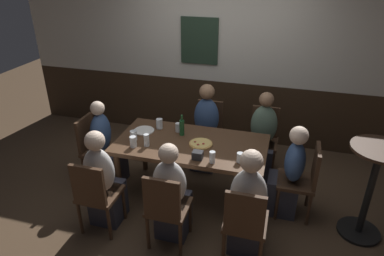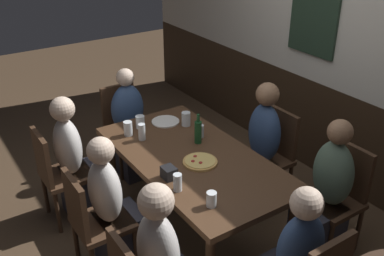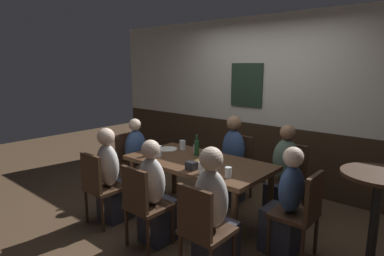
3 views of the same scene
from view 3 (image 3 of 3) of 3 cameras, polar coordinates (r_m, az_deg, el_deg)
ground_plane at (r=4.15m, az=1.09°, el=-15.59°), size 12.00×12.00×0.00m
wall_back at (r=5.12m, az=13.04°, el=4.51°), size 6.40×0.13×2.60m
dining_table at (r=3.90m, az=1.13°, el=-6.87°), size 1.74×0.91×0.74m
chair_mid_near at (r=3.37m, az=-8.62°, el=-12.92°), size 0.40×0.40×0.88m
chair_head_east at (r=3.34m, az=18.87°, el=-13.65°), size 0.40×0.40×0.88m
chair_right_far at (r=4.28m, az=16.82°, el=-8.02°), size 0.40×0.40×0.88m
chair_left_near at (r=3.95m, az=-16.00°, el=-9.59°), size 0.40×0.40×0.88m
chair_head_west at (r=4.83m, az=-10.77°, el=-5.54°), size 0.40×0.40×0.88m
chair_right_near at (r=2.89m, az=1.82°, el=-17.11°), size 0.40×0.40×0.88m
chair_mid_far at (r=4.62m, az=8.08°, el=-6.23°), size 0.40×0.40×0.88m
person_mid_near at (r=3.48m, az=-6.53°, el=-12.48°), size 0.34×0.37×1.13m
person_head_east at (r=3.41m, az=16.22°, el=-13.55°), size 0.37×0.34×1.10m
person_right_far at (r=4.14m, az=15.89°, el=-8.73°), size 0.34×0.37×1.16m
person_left_near at (r=4.04m, az=-14.06°, el=-9.17°), size 0.34×0.37×1.15m
person_head_west at (r=4.72m, az=-9.51°, el=-6.27°), size 0.37×0.34×1.12m
person_right_near at (r=3.00m, az=3.83°, el=-15.85°), size 0.34×0.37×1.18m
person_mid_far at (r=4.49m, az=6.97°, el=-6.57°), size 0.34×0.37×1.19m
pizza at (r=3.79m, az=2.41°, el=-5.98°), size 0.27×0.27×0.03m
pint_glass_pale at (r=3.40m, az=1.68°, el=-7.20°), size 0.06×0.06×0.13m
beer_glass_tall at (r=4.34m, az=-1.67°, el=-3.09°), size 0.08×0.08×0.13m
beer_glass_half at (r=3.31m, az=6.43°, el=-7.89°), size 0.07×0.07×0.11m
highball_clear at (r=4.22m, az=-6.87°, el=-3.71°), size 0.08×0.08×0.12m
pint_glass_stout at (r=4.17m, az=0.69°, el=-3.84°), size 0.07×0.07×0.11m
tumbler_short at (r=4.08m, az=-7.82°, el=-4.19°), size 0.08×0.08×0.13m
pint_glass_amber at (r=4.02m, az=-5.87°, el=-4.28°), size 0.06×0.06×0.14m
beer_bottle_green at (r=4.06m, az=0.84°, el=-3.45°), size 0.06×0.06×0.26m
plate_white_large at (r=4.38m, az=-4.28°, el=-3.73°), size 0.25×0.25×0.01m
condiment_caddy at (r=3.52m, az=-0.12°, el=-6.72°), size 0.11×0.09×0.09m
side_bar_table at (r=3.02m, az=29.52°, el=-14.78°), size 0.56×0.56×1.05m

